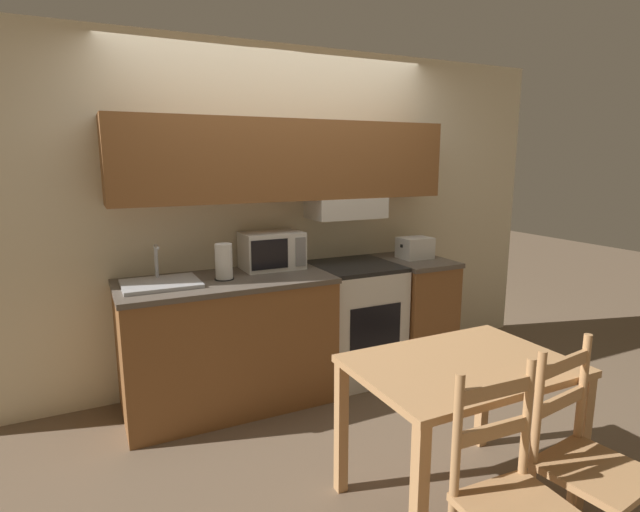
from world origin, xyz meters
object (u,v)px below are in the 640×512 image
(microwave, at_px, (272,250))
(chair_left_of_table, at_px, (514,506))
(stove_range, at_px, (354,320))
(chair_right_of_table, at_px, (586,465))
(sink_basin, at_px, (161,283))
(dining_table, at_px, (460,384))
(toaster, at_px, (415,248))
(paper_towel_roll, at_px, (224,262))

(microwave, bearing_deg, chair_left_of_table, -87.97)
(stove_range, height_order, chair_left_of_table, chair_left_of_table)
(microwave, distance_m, chair_right_of_table, 2.37)
(chair_left_of_table, bearing_deg, sink_basin, 115.76)
(dining_table, xyz_separation_m, chair_left_of_table, (-0.26, -0.59, -0.18))
(sink_basin, bearing_deg, stove_range, 0.70)
(microwave, relative_size, sink_basin, 0.92)
(toaster, height_order, sink_basin, sink_basin)
(microwave, height_order, chair_left_of_table, microwave)
(toaster, relative_size, chair_right_of_table, 0.28)
(microwave, bearing_deg, dining_table, -78.71)
(dining_table, relative_size, chair_left_of_table, 1.09)
(stove_range, height_order, chair_right_of_table, chair_right_of_table)
(microwave, relative_size, chair_right_of_table, 0.46)
(microwave, distance_m, paper_towel_roll, 0.45)
(sink_basin, xyz_separation_m, dining_table, (1.17, -1.52, -0.29))
(microwave, distance_m, chair_left_of_table, 2.35)
(toaster, height_order, paper_towel_roll, paper_towel_roll)
(sink_basin, height_order, chair_left_of_table, sink_basin)
(toaster, distance_m, chair_right_of_table, 2.24)
(dining_table, xyz_separation_m, chair_right_of_table, (0.21, -0.54, -0.18))
(sink_basin, distance_m, dining_table, 1.94)
(stove_range, height_order, microwave, microwave)
(stove_range, xyz_separation_m, paper_towel_roll, (-1.04, -0.03, 0.58))
(stove_range, relative_size, sink_basin, 1.89)
(stove_range, relative_size, paper_towel_roll, 3.74)
(paper_towel_roll, distance_m, dining_table, 1.73)
(toaster, distance_m, sink_basin, 2.02)
(stove_range, relative_size, microwave, 2.06)
(paper_towel_roll, distance_m, chair_right_of_table, 2.34)
(chair_right_of_table, bearing_deg, paper_towel_roll, 107.12)
(stove_range, xyz_separation_m, chair_left_of_table, (-0.55, -2.13, 0.00))
(toaster, bearing_deg, dining_table, -119.12)
(chair_left_of_table, distance_m, chair_right_of_table, 0.47)
(toaster, bearing_deg, paper_towel_roll, -179.09)
(microwave, height_order, sink_basin, microwave)
(stove_range, relative_size, chair_left_of_table, 0.95)
(microwave, bearing_deg, sink_basin, -168.85)
(toaster, distance_m, dining_table, 1.80)
(chair_right_of_table, bearing_deg, microwave, 95.82)
(toaster, height_order, chair_left_of_table, toaster)
(toaster, height_order, chair_right_of_table, toaster)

